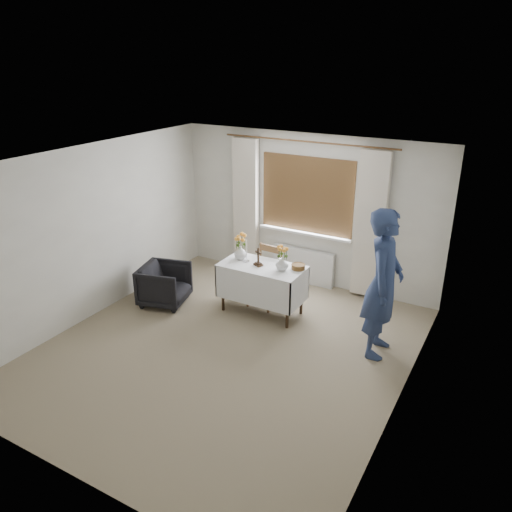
% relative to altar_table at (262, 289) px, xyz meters
% --- Properties ---
extents(ground, '(5.00, 5.00, 0.00)m').
position_rel_altar_table_xyz_m(ground, '(0.09, -1.14, -0.38)').
color(ground, '#86755C').
rests_on(ground, ground).
extents(altar_table, '(1.24, 0.64, 0.76)m').
position_rel_altar_table_xyz_m(altar_table, '(0.00, 0.00, 0.00)').
color(altar_table, white).
rests_on(altar_table, ground).
extents(wooden_chair, '(0.46, 0.46, 0.94)m').
position_rel_altar_table_xyz_m(wooden_chair, '(-0.08, 0.22, 0.09)').
color(wooden_chair, brown).
rests_on(wooden_chair, ground).
extents(armchair, '(0.85, 0.83, 0.63)m').
position_rel_altar_table_xyz_m(armchair, '(-1.45, -0.49, -0.06)').
color(armchair, black).
rests_on(armchair, ground).
extents(person, '(0.53, 0.75, 1.95)m').
position_rel_altar_table_xyz_m(person, '(1.83, -0.19, 0.59)').
color(person, navy).
rests_on(person, ground).
extents(radiator, '(1.10, 0.10, 0.60)m').
position_rel_altar_table_xyz_m(radiator, '(0.09, 1.28, -0.08)').
color(radiator, silver).
rests_on(radiator, ground).
extents(wooden_cross, '(0.15, 0.13, 0.27)m').
position_rel_altar_table_xyz_m(wooden_cross, '(-0.05, -0.02, 0.52)').
color(wooden_cross, black).
rests_on(wooden_cross, altar_table).
extents(candlestick_left, '(0.13, 0.13, 0.34)m').
position_rel_altar_table_xyz_m(candlestick_left, '(-0.28, 0.02, 0.55)').
color(candlestick_left, silver).
rests_on(candlestick_left, altar_table).
extents(candlestick_right, '(0.10, 0.10, 0.31)m').
position_rel_altar_table_xyz_m(candlestick_right, '(0.27, 0.04, 0.54)').
color(candlestick_right, silver).
rests_on(candlestick_right, altar_table).
extents(flower_vase_left, '(0.26, 0.26, 0.21)m').
position_rel_altar_table_xyz_m(flower_vase_left, '(-0.41, 0.07, 0.48)').
color(flower_vase_left, silver).
rests_on(flower_vase_left, altar_table).
extents(flower_vase_right, '(0.20, 0.20, 0.20)m').
position_rel_altar_table_xyz_m(flower_vase_right, '(0.32, 0.00, 0.48)').
color(flower_vase_right, silver).
rests_on(flower_vase_right, altar_table).
extents(wicker_basket, '(0.25, 0.25, 0.07)m').
position_rel_altar_table_xyz_m(wicker_basket, '(0.51, 0.15, 0.42)').
color(wicker_basket, brown).
rests_on(wicker_basket, altar_table).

